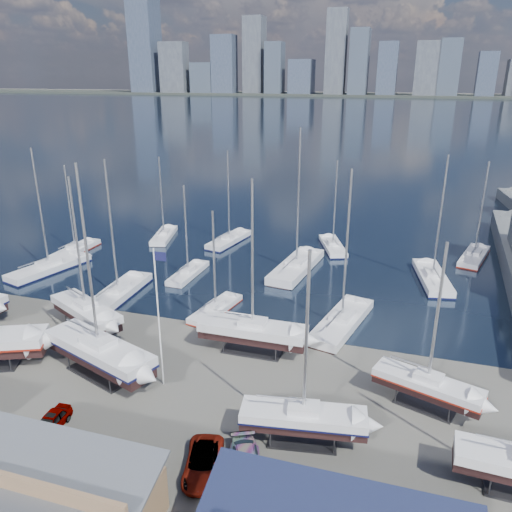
% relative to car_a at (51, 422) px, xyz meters
% --- Properties ---
extents(ground, '(1400.00, 1400.00, 0.00)m').
position_rel_car_a_xyz_m(ground, '(5.19, 8.28, -0.64)').
color(ground, '#605E59').
rests_on(ground, ground).
extents(water, '(1400.00, 600.00, 0.40)m').
position_rel_car_a_xyz_m(water, '(5.19, 318.28, -0.79)').
color(water, '#182437').
rests_on(water, ground).
extents(far_shore, '(1400.00, 80.00, 2.20)m').
position_rel_car_a_xyz_m(far_shore, '(5.19, 578.28, 0.46)').
color(far_shore, '#2D332D').
rests_on(far_shore, ground).
extents(skyline, '(639.14, 43.80, 107.69)m').
position_rel_car_a_xyz_m(skyline, '(-2.64, 572.04, 38.45)').
color(skyline, '#475166').
rests_on(skyline, far_shore).
extents(shed_grey, '(12.60, 8.40, 4.17)m').
position_rel_car_a_xyz_m(shed_grey, '(5.19, -7.72, 1.51)').
color(shed_grey, '#8C6B4C').
rests_on(shed_grey, ground).
extents(sailboat_cradle_2, '(9.65, 6.59, 15.49)m').
position_rel_car_a_xyz_m(sailboat_cradle_2, '(-6.39, 13.69, 1.41)').
color(sailboat_cradle_2, '#2D2D33').
rests_on(sailboat_cradle_2, ground).
extents(sailboat_cradle_3, '(11.68, 6.77, 18.05)m').
position_rel_car_a_xyz_m(sailboat_cradle_3, '(-0.62, 7.27, 1.54)').
color(sailboat_cradle_3, '#2D2D33').
rests_on(sailboat_cradle_3, ground).
extents(sailboat_cradle_4, '(9.90, 2.83, 16.12)m').
position_rel_car_a_xyz_m(sailboat_cradle_4, '(10.65, 14.61, 1.44)').
color(sailboat_cradle_4, '#2D2D33').
rests_on(sailboat_cradle_4, ground).
extents(sailboat_cradle_5, '(8.97, 3.71, 14.22)m').
position_rel_car_a_xyz_m(sailboat_cradle_5, '(17.59, 4.08, 1.34)').
color(sailboat_cradle_5, '#2D2D33').
rests_on(sailboat_cradle_5, ground).
extents(sailboat_cradle_6, '(8.48, 4.85, 13.42)m').
position_rel_car_a_xyz_m(sailboat_cradle_6, '(25.80, 10.63, 1.30)').
color(sailboat_cradle_6, '#2D2D33').
rests_on(sailboat_cradle_6, ground).
extents(sailboat_moored_0, '(5.99, 11.56, 16.65)m').
position_rel_car_a_xyz_m(sailboat_moored_0, '(-20.48, 25.73, -0.33)').
color(sailboat_moored_0, black).
rests_on(sailboat_moored_0, water).
extents(sailboat_moored_1, '(2.78, 8.87, 13.14)m').
position_rel_car_a_xyz_m(sailboat_moored_1, '(-21.75, 32.92, -0.33)').
color(sailboat_moored_1, black).
rests_on(sailboat_moored_1, water).
extents(sailboat_moored_2, '(4.46, 9.10, 13.24)m').
position_rel_car_a_xyz_m(sailboat_moored_2, '(-12.61, 42.64, -0.32)').
color(sailboat_moored_2, black).
rests_on(sailboat_moored_2, water).
extents(sailboat_moored_3, '(3.36, 11.15, 16.57)m').
position_rel_car_a_xyz_m(sailboat_moored_3, '(-7.65, 21.40, -0.33)').
color(sailboat_moored_3, black).
rests_on(sailboat_moored_3, water).
extents(sailboat_moored_4, '(2.53, 8.15, 12.20)m').
position_rel_car_a_xyz_m(sailboat_moored_4, '(-2.60, 29.55, -0.31)').
color(sailboat_moored_4, black).
rests_on(sailboat_moored_4, water).
extents(sailboat_moored_5, '(4.53, 10.04, 14.50)m').
position_rel_car_a_xyz_m(sailboat_moored_5, '(-2.14, 43.59, -0.33)').
color(sailboat_moored_5, black).
rests_on(sailboat_moored_5, water).
extents(sailboat_moored_6, '(3.72, 8.17, 11.80)m').
position_rel_car_a_xyz_m(sailboat_moored_6, '(4.46, 21.04, -0.33)').
color(sailboat_moored_6, black).
rests_on(sailboat_moored_6, water).
extents(sailboat_moored_7, '(5.14, 12.98, 19.06)m').
position_rel_car_a_xyz_m(sailboat_moored_7, '(10.12, 35.33, -0.31)').
color(sailboat_moored_7, black).
rests_on(sailboat_moored_7, water).
extents(sailboat_moored_8, '(5.55, 9.38, 13.55)m').
position_rel_car_a_xyz_m(sailboat_moored_8, '(13.32, 45.29, -0.33)').
color(sailboat_moored_8, black).
rests_on(sailboat_moored_8, water).
extents(sailboat_moored_9, '(5.48, 11.56, 16.83)m').
position_rel_car_a_xyz_m(sailboat_moored_9, '(17.87, 21.81, -0.32)').
color(sailboat_moored_9, black).
rests_on(sailboat_moored_9, water).
extents(sailboat_moored_10, '(4.96, 11.27, 16.30)m').
position_rel_car_a_xyz_m(sailboat_moored_10, '(26.94, 36.77, -0.33)').
color(sailboat_moored_10, black).
rests_on(sailboat_moored_10, water).
extents(sailboat_moored_11, '(5.12, 9.83, 14.15)m').
position_rel_car_a_xyz_m(sailboat_moored_11, '(32.66, 46.65, -0.33)').
color(sailboat_moored_11, black).
rests_on(sailboat_moored_11, water).
extents(car_a, '(1.77, 3.86, 1.28)m').
position_rel_car_a_xyz_m(car_a, '(0.00, 0.00, 0.00)').
color(car_a, gray).
rests_on(car_a, ground).
extents(car_c, '(3.48, 5.39, 1.38)m').
position_rel_car_a_xyz_m(car_c, '(12.06, -0.54, 0.05)').
color(car_c, gray).
rests_on(car_c, ground).
extents(car_d, '(3.84, 5.26, 1.42)m').
position_rel_car_a_xyz_m(car_d, '(14.79, 0.10, 0.07)').
color(car_d, gray).
rests_on(car_d, ground).
extents(flagpole, '(1.05, 0.12, 11.92)m').
position_rel_car_a_xyz_m(flagpole, '(5.21, 7.47, 6.22)').
color(flagpole, white).
rests_on(flagpole, ground).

